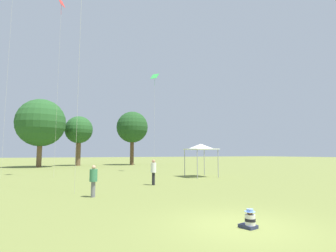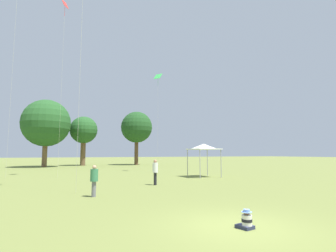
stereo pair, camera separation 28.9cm
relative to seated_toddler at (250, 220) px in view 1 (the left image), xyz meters
The scene contains 10 objects.
ground_plane 0.40m from the seated_toddler, 106.33° to the left, with size 300.00×300.00×0.00m, color olive.
seated_toddler is the anchor object (origin of this frame).
person_standing_0 11.16m from the seated_toddler, 82.99° to the left, with size 0.52×0.52×1.77m.
person_standing_3 8.33m from the seated_toddler, 113.43° to the left, with size 0.54×0.54×1.60m.
canopy_tent 17.20m from the seated_toddler, 62.63° to the left, with size 2.57×2.57×3.11m.
kite_0 26.28m from the seated_toddler, 74.82° to the left, with size 1.04×1.11×12.05m.
kite_3 25.84m from the seated_toddler, 103.39° to the left, with size 0.75×0.84×17.25m.
distant_tree_0 41.72m from the seated_toddler, 99.06° to the left, with size 7.68×7.68×10.99m.
distant_tree_1 44.36m from the seated_toddler, 90.29° to the left, with size 4.96×4.96×9.00m.
distant_tree_2 44.28m from the seated_toddler, 77.42° to the left, with size 6.05×6.05×10.33m.
Camera 1 is at (-5.46, -6.53, 2.20)m, focal length 28.00 mm.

